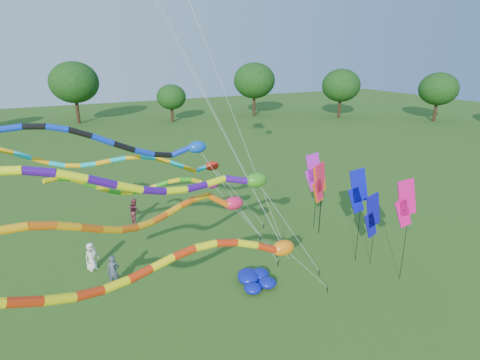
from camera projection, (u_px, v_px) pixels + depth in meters
name	position (u px, v px, depth m)	size (l,w,h in m)	color
ground	(292.00, 319.00, 17.33)	(160.00, 160.00, 0.00)	#235316
tree_ring	(398.00, 265.00, 11.03)	(117.13, 118.26, 9.69)	#382314
tube_kite_red	(182.00, 264.00, 13.90)	(14.99, 2.88, 6.31)	black
tube_kite_orange	(159.00, 214.00, 16.19)	(13.76, 4.47, 6.73)	black
tube_kite_purple	(141.00, 182.00, 14.68)	(16.83, 1.33, 8.40)	black
tube_kite_blue	(93.00, 141.00, 16.67)	(15.45, 3.05, 9.06)	black
tube_kite_cyan	(141.00, 163.00, 21.82)	(13.96, 1.92, 7.14)	black
tube_kite_green	(161.00, 185.00, 19.97)	(11.16, 1.17, 6.42)	black
banner_pole_blue_b	(358.00, 191.00, 20.91)	(1.14, 0.40, 5.34)	black
banner_pole_red	(320.00, 182.00, 24.29)	(1.14, 0.40, 4.73)	black
banner_pole_violet	(313.00, 172.00, 24.87)	(1.14, 0.40, 5.11)	black
banner_pole_blue_a	(372.00, 216.00, 20.70)	(1.16, 0.16, 4.20)	black
banner_pole_magenta_b	(405.00, 204.00, 19.07)	(1.13, 0.42, 5.40)	black
banner_pole_orange	(319.00, 184.00, 24.35)	(1.16, 0.24, 4.60)	black
blue_nylon_heap	(259.00, 281.00, 19.83)	(1.15, 1.66, 0.50)	#0C17A0
person_a	(91.00, 256.00, 21.03)	(0.75, 0.49, 1.53)	silver
person_b	(113.00, 271.00, 19.50)	(0.60, 0.39, 1.65)	#404A5A
person_c	(135.00, 211.00, 26.77)	(0.83, 0.65, 1.72)	#8E3342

